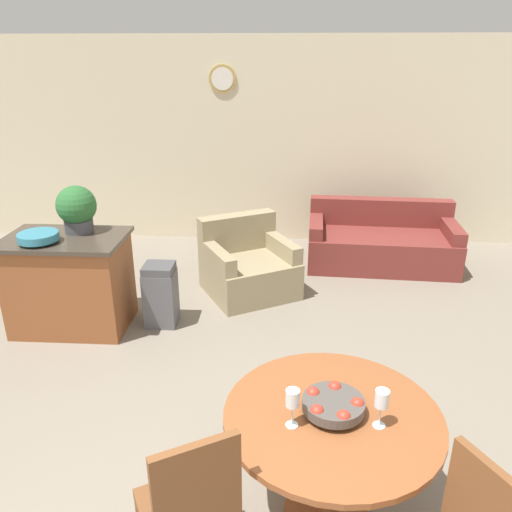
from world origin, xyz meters
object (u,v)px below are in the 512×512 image
(dining_chair_near_left, at_px, (192,508))
(wine_glass_right, at_px, (382,400))
(teal_bowl, at_px, (38,237))
(couch, at_px, (381,243))
(armchair, at_px, (248,268))
(fruit_bowl, at_px, (333,404))
(potted_plant, at_px, (77,208))
(kitchen_island, at_px, (70,282))
(dining_table, at_px, (331,438))
(wine_glass_left, at_px, (293,400))
(trash_bin, at_px, (161,295))

(dining_chair_near_left, distance_m, wine_glass_right, 1.02)
(wine_glass_right, bearing_deg, teal_bowl, 143.21)
(couch, xyz_separation_m, armchair, (-1.59, -0.89, 0.01))
(fruit_bowl, bearing_deg, potted_plant, 134.59)
(dining_chair_near_left, bearing_deg, kitchen_island, 94.06)
(armchair, bearing_deg, dining_table, -106.28)
(dining_table, bearing_deg, couch, 76.16)
(armchair, bearing_deg, fruit_bowl, -106.30)
(wine_glass_left, distance_m, potted_plant, 3.04)
(wine_glass_left, bearing_deg, fruit_bowl, 26.17)
(wine_glass_left, height_order, teal_bowl, teal_bowl)
(trash_bin, bearing_deg, potted_plant, 174.82)
(dining_table, distance_m, armchair, 2.99)
(wine_glass_right, bearing_deg, armchair, 106.35)
(teal_bowl, bearing_deg, dining_chair_near_left, -53.15)
(dining_chair_near_left, height_order, potted_plant, potted_plant)
(dining_table, relative_size, wine_glass_right, 5.35)
(wine_glass_right, bearing_deg, potted_plant, 136.34)
(dining_chair_near_left, height_order, trash_bin, dining_chair_near_left)
(wine_glass_right, relative_size, kitchen_island, 0.19)
(fruit_bowl, bearing_deg, wine_glass_right, -20.11)
(dining_chair_near_left, bearing_deg, wine_glass_right, -5.85)
(trash_bin, bearing_deg, armchair, 44.41)
(wine_glass_left, height_order, armchair, wine_glass_left)
(fruit_bowl, bearing_deg, couch, 76.15)
(dining_chair_near_left, bearing_deg, fruit_bowl, 5.75)
(dining_chair_near_left, xyz_separation_m, kitchen_island, (-1.60, 2.50, -0.08))
(fruit_bowl, relative_size, potted_plant, 0.74)
(wine_glass_right, relative_size, armchair, 0.18)
(fruit_bowl, bearing_deg, armchair, 102.70)
(trash_bin, relative_size, armchair, 0.52)
(trash_bin, xyz_separation_m, armchair, (0.78, 0.77, -0.03))
(teal_bowl, bearing_deg, wine_glass_left, -42.12)
(dining_table, xyz_separation_m, potted_plant, (-2.17, 2.20, 0.58))
(potted_plant, bearing_deg, wine_glass_left, -49.61)
(teal_bowl, relative_size, couch, 0.19)
(kitchen_island, bearing_deg, dining_chair_near_left, -57.28)
(potted_plant, bearing_deg, couch, 27.10)
(fruit_bowl, height_order, wine_glass_right, wine_glass_right)
(potted_plant, relative_size, trash_bin, 0.71)
(potted_plant, xyz_separation_m, couch, (3.11, 1.59, -0.86))
(dining_table, relative_size, fruit_bowl, 3.52)
(dining_chair_near_left, distance_m, kitchen_island, 2.97)
(wine_glass_left, xyz_separation_m, kitchen_island, (-2.05, 2.15, -0.42))
(kitchen_island, bearing_deg, fruit_bowl, -42.10)
(wine_glass_right, distance_m, potted_plant, 3.32)
(teal_bowl, height_order, armchair, teal_bowl)
(wine_glass_left, distance_m, wine_glass_right, 0.43)
(teal_bowl, bearing_deg, kitchen_island, 46.01)
(dining_chair_near_left, xyz_separation_m, wine_glass_left, (0.45, 0.35, 0.35))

